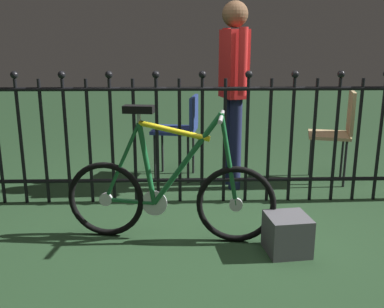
{
  "coord_description": "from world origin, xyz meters",
  "views": [
    {
      "loc": [
        -0.24,
        -2.84,
        1.35
      ],
      "look_at": [
        -0.16,
        0.21,
        0.55
      ],
      "focal_mm": 40.73,
      "sensor_mm": 36.0,
      "label": 1
    }
  ],
  "objects_px": {
    "bicycle": "(169,193)",
    "person_visitor": "(234,79)",
    "chair_tan": "(338,128)",
    "display_crate": "(287,234)",
    "chair_navy": "(182,126)"
  },
  "relations": [
    {
      "from": "chair_tan",
      "to": "display_crate",
      "type": "height_order",
      "value": "chair_tan"
    },
    {
      "from": "person_visitor",
      "to": "chair_tan",
      "type": "bearing_deg",
      "value": 5.84
    },
    {
      "from": "bicycle",
      "to": "display_crate",
      "type": "height_order",
      "value": "bicycle"
    },
    {
      "from": "bicycle",
      "to": "person_visitor",
      "type": "distance_m",
      "value": 1.43
    },
    {
      "from": "chair_tan",
      "to": "person_visitor",
      "type": "distance_m",
      "value": 1.14
    },
    {
      "from": "bicycle",
      "to": "chair_tan",
      "type": "xyz_separation_m",
      "value": [
        1.59,
        1.23,
        0.21
      ]
    },
    {
      "from": "bicycle",
      "to": "person_visitor",
      "type": "height_order",
      "value": "person_visitor"
    },
    {
      "from": "bicycle",
      "to": "person_visitor",
      "type": "xyz_separation_m",
      "value": [
        0.56,
        1.13,
        0.68
      ]
    },
    {
      "from": "chair_tan",
      "to": "person_visitor",
      "type": "relative_size",
      "value": 0.53
    },
    {
      "from": "display_crate",
      "to": "chair_tan",
      "type": "bearing_deg",
      "value": 60.65
    },
    {
      "from": "chair_tan",
      "to": "chair_navy",
      "type": "distance_m",
      "value": 1.51
    },
    {
      "from": "chair_tan",
      "to": "display_crate",
      "type": "xyz_separation_m",
      "value": [
        -0.82,
        -1.46,
        -0.41
      ]
    },
    {
      "from": "chair_navy",
      "to": "chair_tan",
      "type": "bearing_deg",
      "value": -6.4
    },
    {
      "from": "bicycle",
      "to": "display_crate",
      "type": "bearing_deg",
      "value": -16.28
    },
    {
      "from": "chair_tan",
      "to": "display_crate",
      "type": "bearing_deg",
      "value": -119.35
    }
  ]
}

